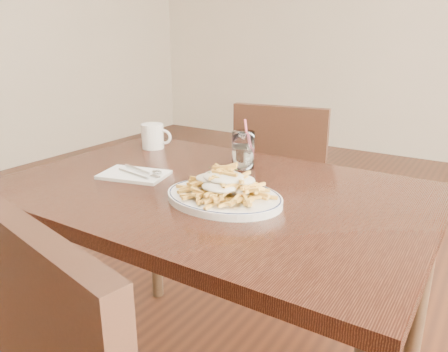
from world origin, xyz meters
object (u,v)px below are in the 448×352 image
Objects in this scene: chair_far at (283,185)px; coffee_mug at (153,136)px; loaded_fries at (224,181)px; water_glass at (243,152)px; fries_plate at (224,197)px; table at (212,212)px.

coffee_mug is at bearing -120.31° from chair_far.
water_glass reaches higher than loaded_fries.
water_glass is at bearing -79.33° from chair_far.
fries_plate is at bearing -75.70° from chair_far.
fries_plate is (0.09, -0.08, 0.09)m from table.
water_glass is (-0.02, 0.21, 0.13)m from table.
table is 10.29× the size of coffee_mug.
loaded_fries is 2.25× the size of coffee_mug.
loaded_fries is (0.22, -0.85, 0.31)m from chair_far.
table is at bearing 139.52° from fries_plate.
fries_plate is 0.31m from water_glass.
water_glass is at bearing 95.45° from table.
water_glass is (-0.11, 0.29, 0.04)m from fries_plate.
water_glass reaches higher than chair_far.
coffee_mug is (-0.31, -0.53, 0.30)m from chair_far.
table is 4.58× the size of loaded_fries.
chair_far reaches higher than loaded_fries.
coffee_mug reaches higher than fries_plate.
fries_plate is 2.40× the size of water_glass.
table is 3.10× the size of fries_plate.
loaded_fries is 0.31m from water_glass.
loaded_fries is 1.62× the size of water_glass.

